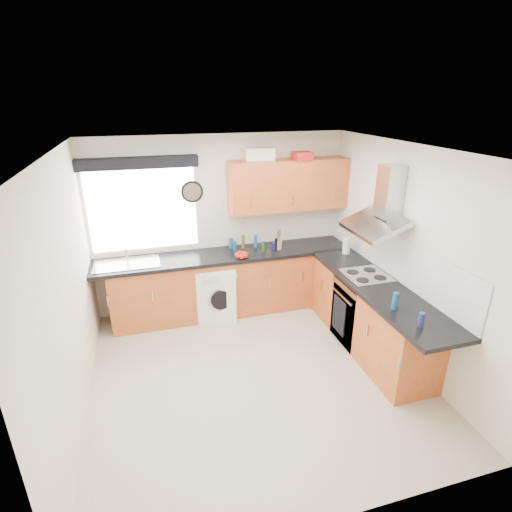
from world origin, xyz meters
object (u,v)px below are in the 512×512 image
object	(u,v)px
extractor_hood	(382,207)
upper_cabinets	(289,185)
oven	(362,310)
washing_machine	(217,291)

from	to	relation	value
extractor_hood	upper_cabinets	size ratio (longest dim) A/B	0.46
oven	upper_cabinets	bearing A→B (deg)	112.54
upper_cabinets	extractor_hood	bearing A→B (deg)	-63.87
oven	upper_cabinets	world-z (taller)	upper_cabinets
extractor_hood	oven	bearing A→B (deg)	180.00
upper_cabinets	washing_machine	xyz separation A→B (m)	(-1.11, -0.23, -1.41)
oven	washing_machine	bearing A→B (deg)	146.47
oven	extractor_hood	xyz separation A→B (m)	(0.10, -0.00, 1.34)
upper_cabinets	washing_machine	distance (m)	1.81
oven	washing_machine	distance (m)	1.99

